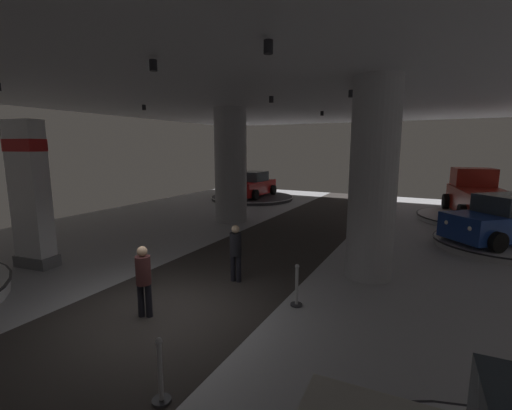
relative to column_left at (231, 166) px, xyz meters
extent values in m
cube|color=#B2B2B7|center=(3.70, -9.08, -2.78)|extent=(24.00, 44.00, 0.05)
cube|color=#383330|center=(3.70, -9.08, -2.75)|extent=(4.40, 44.00, 0.01)
cube|color=silver|center=(3.70, -9.08, 2.80)|extent=(24.00, 44.00, 0.10)
cylinder|color=black|center=(-2.34, -3.17, 2.57)|extent=(0.16, 0.16, 0.22)
cylinder|color=black|center=(-2.05, 3.30, 2.57)|extent=(0.16, 0.16, 0.22)
cylinder|color=black|center=(3.58, -8.79, 2.57)|extent=(0.16, 0.16, 0.22)
cylinder|color=black|center=(3.54, -2.95, 2.57)|extent=(0.16, 0.16, 0.22)
cylinder|color=black|center=(3.61, 2.92, 2.57)|extent=(0.16, 0.16, 0.22)
cylinder|color=black|center=(6.25, -8.90, 2.57)|extent=(0.16, 0.16, 0.22)
cylinder|color=black|center=(6.34, -3.00, 2.57)|extent=(0.16, 0.16, 0.22)
cylinder|color=black|center=(6.43, 3.01, 2.57)|extent=(0.16, 0.16, 0.22)
cylinder|color=#ADADB2|center=(0.00, 0.00, 0.00)|extent=(1.56, 1.56, 5.50)
cylinder|color=#ADADB2|center=(7.40, -4.61, 0.00)|extent=(1.28, 1.28, 5.50)
cube|color=slate|center=(-1.87, -8.46, -2.58)|extent=(1.34, 0.81, 0.35)
cube|color=white|center=(-1.87, -8.46, -0.35)|extent=(1.17, 0.70, 4.10)
cube|color=red|center=(-1.87, -8.46, 0.96)|extent=(1.19, 0.74, 0.36)
cylinder|color=#333338|center=(-2.45, 6.79, -2.63)|extent=(5.66, 5.66, 0.24)
cylinder|color=white|center=(-2.45, 6.79, -2.54)|extent=(5.77, 5.77, 0.05)
cube|color=red|center=(-2.45, 6.79, -1.90)|extent=(1.83, 4.21, 0.90)
cube|color=#2D3842|center=(-2.45, 6.94, -1.15)|extent=(1.57, 1.91, 0.70)
cylinder|color=black|center=(-1.44, 5.37, -2.17)|extent=(0.23, 0.68, 0.68)
cylinder|color=black|center=(-3.44, 5.35, -2.17)|extent=(0.23, 0.68, 0.68)
cylinder|color=black|center=(-1.46, 8.22, -2.17)|extent=(0.23, 0.68, 0.68)
cylinder|color=black|center=(-3.46, 8.21, -2.17)|extent=(0.23, 0.68, 0.68)
sphere|color=white|center=(-1.94, 4.73, -1.79)|extent=(0.18, 0.18, 0.18)
sphere|color=white|center=(-2.93, 4.73, -1.79)|extent=(0.18, 0.18, 0.18)
cylinder|color=silver|center=(10.98, 5.70, -2.63)|extent=(5.56, 5.57, 0.24)
cylinder|color=black|center=(10.98, 5.70, -2.54)|extent=(5.68, 5.68, 0.05)
cube|color=maroon|center=(10.98, 5.70, -1.76)|extent=(2.91, 5.56, 1.20)
cube|color=maroon|center=(10.72, 7.38, -0.71)|extent=(2.14, 1.98, 1.00)
cube|color=#28333D|center=(10.80, 6.87, -0.71)|extent=(1.74, 0.35, 0.75)
cylinder|color=black|center=(9.53, 7.34, -2.09)|extent=(0.41, 0.87, 0.84)
cylinder|color=black|center=(11.85, 7.72, -2.09)|extent=(0.41, 0.87, 0.84)
cylinder|color=black|center=(10.11, 3.68, -2.09)|extent=(0.41, 0.87, 0.84)
cylinder|color=#B7B7BC|center=(11.26, 0.54, -2.62)|extent=(4.47, 4.47, 0.26)
cylinder|color=black|center=(11.26, 0.54, -2.52)|extent=(4.56, 4.56, 0.05)
cube|color=navy|center=(11.26, 0.54, -1.88)|extent=(4.31, 4.17, 0.90)
cube|color=#2D3842|center=(11.37, 0.64, -1.14)|extent=(2.45, 2.44, 0.70)
cylinder|color=black|center=(10.89, -1.17, -2.15)|extent=(0.65, 0.62, 0.68)
cylinder|color=black|center=(9.53, 0.30, -2.15)|extent=(0.65, 0.62, 0.68)
cylinder|color=black|center=(11.63, 2.24, -2.15)|extent=(0.65, 0.62, 0.68)
sphere|color=white|center=(10.09, -1.22, -1.77)|extent=(0.18, 0.18, 0.18)
sphere|color=white|center=(9.41, -0.50, -1.77)|extent=(0.18, 0.18, 0.18)
cylinder|color=black|center=(3.60, -9.29, -2.35)|extent=(0.14, 0.14, 0.80)
cylinder|color=black|center=(3.43, -9.36, -2.35)|extent=(0.14, 0.14, 0.80)
cylinder|color=#472323|center=(3.52, -9.32, -1.69)|extent=(0.32, 0.32, 0.62)
sphere|color=tan|center=(3.52, -9.32, -1.27)|extent=(0.22, 0.22, 0.22)
cylinder|color=black|center=(4.33, -6.69, -2.35)|extent=(0.14, 0.14, 0.80)
cylinder|color=black|center=(4.16, -6.69, -2.35)|extent=(0.14, 0.14, 0.80)
cylinder|color=black|center=(4.25, -6.69, -1.69)|extent=(0.32, 0.32, 0.62)
sphere|color=beige|center=(4.25, -6.69, -1.27)|extent=(0.22, 0.22, 0.22)
cylinder|color=#333338|center=(6.25, -7.30, -2.73)|extent=(0.28, 0.28, 0.04)
cylinder|color=#B2B2B7|center=(6.25, -7.30, -2.27)|extent=(0.07, 0.07, 0.96)
sphere|color=#B2B2B7|center=(6.25, -7.30, -1.79)|extent=(0.10, 0.10, 0.10)
cylinder|color=#333338|center=(5.62, -11.12, -2.73)|extent=(0.28, 0.28, 0.04)
cylinder|color=#B2B2B7|center=(5.62, -11.12, -2.27)|extent=(0.07, 0.07, 0.96)
sphere|color=#B2B2B7|center=(5.62, -11.12, -1.79)|extent=(0.10, 0.10, 0.10)
camera|label=1|loc=(8.91, -14.47, 0.91)|focal=24.28mm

